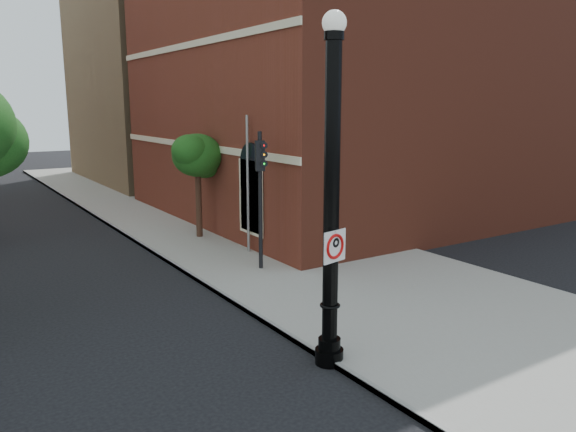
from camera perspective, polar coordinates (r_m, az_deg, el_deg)
ground at (r=10.28m, az=-3.02°, el=-18.91°), size 120.00×120.00×0.00m
sidewalk_right at (r=21.17m, az=-2.55°, el=-2.69°), size 8.00×60.00×0.12m
curb_edge at (r=19.53m, az=-12.60°, el=-4.13°), size 0.10×60.00×0.14m
brick_wall_building at (r=29.82m, az=10.43°, el=13.19°), size 22.30×16.30×12.50m
bg_building_tan_b at (r=42.92m, az=-4.78°, el=13.69°), size 22.00×14.00×14.00m
lamppost at (r=10.81m, az=4.43°, el=0.55°), size 0.58×0.58×6.84m
no_parking_sign at (r=10.80m, az=4.78°, el=-3.06°), size 0.62×0.17×0.63m
traffic_signal_right at (r=17.12m, az=-2.82°, el=3.81°), size 0.35×0.39×4.37m
utility_pole at (r=19.24m, az=-4.10°, el=3.01°), size 0.10×0.10×4.82m
street_tree_c at (r=21.68m, az=-9.18°, el=5.97°), size 2.27×2.05×4.09m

